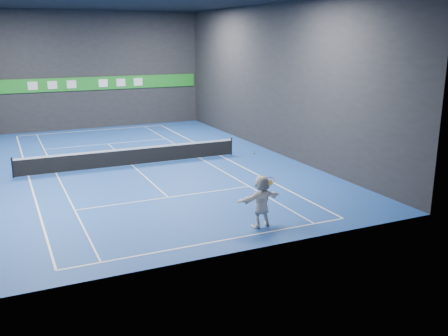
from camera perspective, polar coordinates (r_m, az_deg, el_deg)
name	(u,v)px	position (r m, az deg, el deg)	size (l,w,h in m)	color
ground	(132,165)	(28.60, -10.45, 0.31)	(26.00, 26.00, 0.00)	#1A4194
wall_back	(86,71)	(40.54, -15.45, 10.69)	(18.00, 0.10, 9.00)	black
wall_front	(232,120)	(15.62, 0.88, 5.48)	(18.00, 0.10, 9.00)	black
wall_right	(273,79)	(31.23, 5.58, 10.07)	(0.10, 26.00, 9.00)	black
baseline_near	(218,241)	(17.86, -0.72, -8.37)	(10.98, 0.08, 0.01)	white
baseline_far	(93,130)	(39.99, -14.75, 4.18)	(10.98, 0.08, 0.01)	white
sideline_doubles_left	(28,176)	(27.83, -21.45, -0.88)	(0.08, 23.78, 0.01)	white
sideline_doubles_right	(221,156)	(30.35, -0.37, 1.40)	(0.08, 23.78, 0.01)	white
sideline_singles_left	(56,173)	(27.93, -18.63, -0.58)	(0.06, 23.78, 0.01)	white
sideline_singles_right	(200,158)	(29.82, -2.79, 1.14)	(0.06, 23.78, 0.01)	white
service_line_near	(168,197)	(22.68, -6.38, -3.35)	(8.23, 0.06, 0.01)	white
service_line_far	(108,144)	(34.69, -13.11, 2.71)	(8.23, 0.06, 0.01)	white
center_service_line	(132,165)	(28.59, -10.45, 0.31)	(0.06, 12.80, 0.01)	white
player	(261,201)	(18.91, 4.29, -3.79)	(1.89, 0.60, 2.04)	white
tennis_ball	(254,153)	(18.34, 3.43, 1.70)	(0.07, 0.07, 0.07)	#B4DD24
tennis_net	(132,156)	(28.47, -10.50, 1.36)	(12.50, 0.10, 1.07)	black
sponsor_banner	(87,84)	(40.55, -15.34, 9.28)	(17.64, 0.11, 1.00)	#1D8523
tennis_racket	(270,182)	(18.92, 5.29, -1.57)	(0.44, 0.32, 0.58)	red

